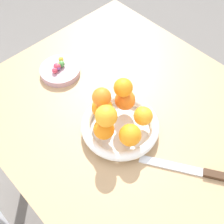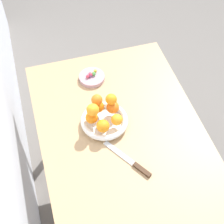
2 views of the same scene
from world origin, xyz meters
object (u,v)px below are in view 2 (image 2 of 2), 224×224
(candy_ball_4, at_px, (91,75))
(knife, at_px, (131,162))
(orange_4, at_px, (117,120))
(orange_5, at_px, (111,99))
(candy_ball_6, at_px, (92,74))
(dining_table, at_px, (122,142))
(candy_ball_2, at_px, (90,74))
(orange_6, at_px, (97,100))
(candy_ball_0, at_px, (94,74))
(orange_0, at_px, (113,107))
(candy_ball_5, at_px, (91,75))
(orange_7, at_px, (93,110))
(fruit_bowl, at_px, (104,121))
(candy_ball_1, at_px, (88,76))
(orange_1, at_px, (98,107))
(candy_ball_3, at_px, (95,71))
(candy_dish, at_px, (92,77))

(candy_ball_4, bearing_deg, knife, -174.93)
(orange_4, xyz_separation_m, orange_5, (0.08, 0.00, 0.06))
(candy_ball_6, bearing_deg, orange_4, -174.72)
(dining_table, xyz_separation_m, candy_ball_2, (0.38, 0.06, 0.12))
(orange_6, relative_size, candy_ball_6, 3.03)
(orange_5, relative_size, candy_ball_0, 2.48)
(orange_0, distance_m, candy_ball_5, 0.28)
(dining_table, xyz_separation_m, candy_ball_0, (0.37, 0.04, 0.12))
(orange_5, relative_size, candy_ball_2, 2.74)
(orange_6, height_order, candy_ball_2, orange_6)
(candy_ball_5, bearing_deg, candy_ball_4, 150.23)
(orange_5, distance_m, candy_ball_6, 0.29)
(orange_7, bearing_deg, knife, -155.13)
(candy_ball_5, relative_size, candy_ball_6, 1.26)
(dining_table, relative_size, candy_ball_2, 57.51)
(orange_7, xyz_separation_m, candy_ball_4, (0.30, -0.06, -0.09))
(fruit_bowl, xyz_separation_m, candy_ball_6, (0.31, -0.02, 0.01))
(candy_ball_6, bearing_deg, knife, -175.83)
(orange_5, xyz_separation_m, orange_6, (0.02, 0.06, -0.00))
(orange_6, bearing_deg, candy_ball_6, -8.01)
(candy_ball_6, bearing_deg, candy_ball_1, 113.03)
(dining_table, bearing_deg, orange_0, 8.97)
(fruit_bowl, height_order, orange_5, orange_5)
(dining_table, distance_m, candy_ball_1, 0.39)
(candy_ball_2, bearing_deg, orange_0, -171.42)
(orange_1, height_order, candy_ball_3, orange_1)
(candy_ball_1, xyz_separation_m, candy_ball_4, (0.00, -0.02, 0.00))
(candy_ball_1, bearing_deg, candy_ball_2, -52.80)
(candy_dish, bearing_deg, orange_5, -173.79)
(candy_ball_0, height_order, candy_ball_6, candy_ball_0)
(orange_1, bearing_deg, orange_7, 147.52)
(dining_table, relative_size, candy_ball_4, 55.60)
(orange_4, relative_size, candy_ball_2, 2.82)
(candy_ball_2, xyz_separation_m, candy_ball_5, (-0.01, -0.00, 0.00))
(candy_ball_0, height_order, candy_ball_2, candy_ball_0)
(candy_ball_1, distance_m, candy_ball_5, 0.02)
(orange_5, xyz_separation_m, candy_ball_4, (0.27, 0.04, -0.09))
(fruit_bowl, distance_m, orange_4, 0.08)
(orange_5, bearing_deg, candy_ball_1, 11.12)
(orange_1, xyz_separation_m, orange_7, (-0.06, 0.04, 0.06))
(orange_0, height_order, knife, orange_0)
(candy_ball_3, height_order, candy_ball_6, same)
(candy_ball_1, bearing_deg, orange_4, -170.54)
(orange_5, distance_m, knife, 0.29)
(orange_1, height_order, knife, orange_1)
(fruit_bowl, relative_size, orange_0, 3.73)
(knife, bearing_deg, candy_ball_3, 1.68)
(candy_dish, distance_m, candy_ball_1, 0.03)
(orange_4, height_order, knife, orange_4)
(dining_table, distance_m, candy_ball_3, 0.41)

